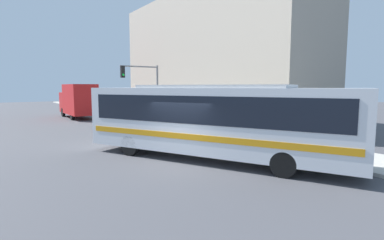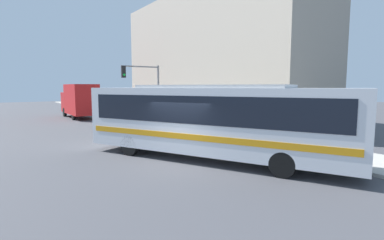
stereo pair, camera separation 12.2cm
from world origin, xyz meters
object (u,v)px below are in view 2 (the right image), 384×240
object	(u,v)px
fire_hydrant	(223,131)
parking_meter	(183,116)
city_bus	(212,117)
delivery_truck	(79,100)
traffic_light_pole	(145,83)

from	to	relation	value
fire_hydrant	parking_meter	bearing A→B (deg)	90.00
parking_meter	city_bus	bearing A→B (deg)	-114.65
parking_meter	fire_hydrant	bearing A→B (deg)	-90.00
delivery_truck	parking_meter	bearing A→B (deg)	-72.83
fire_hydrant	city_bus	bearing A→B (deg)	-134.91
city_bus	traffic_light_pole	size ratio (longest dim) A/B	2.45
delivery_truck	traffic_light_pole	world-z (taller)	traffic_light_pole
city_bus	parking_meter	bearing A→B (deg)	39.11
city_bus	traffic_light_pole	xyz separation A→B (m)	(2.71, 12.26, 1.58)
fire_hydrant	traffic_light_pole	bearing A→B (deg)	96.98
fire_hydrant	parking_meter	size ratio (longest dim) A/B	0.55
delivery_truck	fire_hydrant	distance (m)	18.01
fire_hydrant	parking_meter	world-z (taller)	parking_meter
traffic_light_pole	parking_meter	size ratio (longest dim) A/B	3.57
city_bus	delivery_truck	bearing A→B (deg)	64.56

